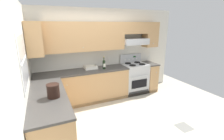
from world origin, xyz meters
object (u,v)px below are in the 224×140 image
Objects in this scene: stove at (134,78)px; bowl at (91,68)px; wine_bottle at (104,64)px; bucket at (53,90)px.

stove reaches higher than bowl.
wine_bottle is at bearing -26.22° from bowl.
stove is at bearing 29.51° from bucket.
stove reaches higher than bucket.
bucket is at bearing -150.49° from stove.
wine_bottle is at bearing -176.46° from stove.
wine_bottle is 1.46× the size of bucket.
wine_bottle is 1.97m from bucket.
stove is 2.92m from bucket.
bucket is (-1.10, -1.51, 0.10)m from bowl.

